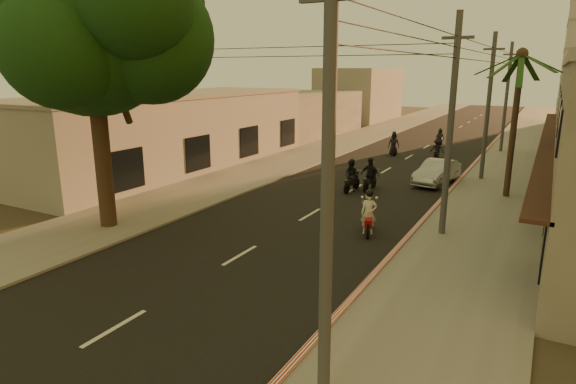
% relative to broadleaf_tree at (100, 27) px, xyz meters
% --- Properties ---
extents(ground, '(160.00, 160.00, 0.00)m').
position_rel_broadleaf_tree_xyz_m(ground, '(6.61, -2.14, -8.48)').
color(ground, '#383023').
rests_on(ground, ground).
extents(road, '(10.00, 140.00, 0.02)m').
position_rel_broadleaf_tree_xyz_m(road, '(6.61, 17.86, -8.47)').
color(road, black).
rests_on(road, ground).
extents(sidewalk_right, '(5.00, 140.00, 0.12)m').
position_rel_broadleaf_tree_xyz_m(sidewalk_right, '(14.11, 17.86, -8.42)').
color(sidewalk_right, slate).
rests_on(sidewalk_right, ground).
extents(sidewalk_left, '(5.00, 140.00, 0.12)m').
position_rel_broadleaf_tree_xyz_m(sidewalk_left, '(-0.89, 17.86, -8.42)').
color(sidewalk_left, slate).
rests_on(sidewalk_left, ground).
extents(curb_stripe, '(0.20, 60.00, 0.20)m').
position_rel_broadleaf_tree_xyz_m(curb_stripe, '(11.71, 12.86, -8.38)').
color(curb_stripe, '#AD2212').
rests_on(curb_stripe, ground).
extents(left_building, '(8.20, 24.20, 5.20)m').
position_rel_broadleaf_tree_xyz_m(left_building, '(-7.37, 11.86, -5.88)').
color(left_building, gray).
rests_on(left_building, ground).
extents(broadleaf_tree, '(9.60, 8.70, 12.10)m').
position_rel_broadleaf_tree_xyz_m(broadleaf_tree, '(0.00, 0.00, 0.00)').
color(broadleaf_tree, black).
rests_on(broadleaf_tree, ground).
extents(palm_tree, '(5.00, 5.00, 8.20)m').
position_rel_broadleaf_tree_xyz_m(palm_tree, '(14.61, 13.86, -1.33)').
color(palm_tree, black).
rests_on(palm_tree, ground).
extents(utility_poles, '(1.20, 48.26, 9.00)m').
position_rel_broadleaf_tree_xyz_m(utility_poles, '(12.81, 17.86, -1.94)').
color(utility_poles, '#38383A').
rests_on(utility_poles, ground).
extents(filler_left_near, '(8.00, 14.00, 4.40)m').
position_rel_broadleaf_tree_xyz_m(filler_left_near, '(-7.39, 31.86, -6.28)').
color(filler_left_near, gray).
rests_on(filler_left_near, ground).
extents(filler_left_far, '(8.00, 14.00, 7.00)m').
position_rel_broadleaf_tree_xyz_m(filler_left_far, '(-7.39, 49.86, -4.98)').
color(filler_left_far, gray).
rests_on(filler_left_far, ground).
extents(scooter_red, '(1.03, 1.91, 1.95)m').
position_rel_broadleaf_tree_xyz_m(scooter_red, '(10.00, 4.58, -7.61)').
color(scooter_red, black).
rests_on(scooter_red, ground).
extents(scooter_mid_a, '(0.97, 1.97, 1.94)m').
position_rel_broadleaf_tree_xyz_m(scooter_mid_a, '(6.68, 11.10, -7.60)').
color(scooter_mid_a, black).
rests_on(scooter_mid_a, ground).
extents(scooter_mid_b, '(1.09, 1.99, 1.96)m').
position_rel_broadleaf_tree_xyz_m(scooter_mid_b, '(7.48, 11.93, -7.60)').
color(scooter_mid_b, black).
rests_on(scooter_mid_b, ground).
extents(scooter_far_a, '(1.29, 1.91, 1.96)m').
position_rel_broadleaf_tree_xyz_m(scooter_far_a, '(5.23, 24.15, -7.58)').
color(scooter_far_a, black).
rests_on(scooter_far_a, ground).
extents(scooter_far_b, '(1.09, 1.74, 1.70)m').
position_rel_broadleaf_tree_xyz_m(scooter_far_b, '(8.73, 23.96, -7.70)').
color(scooter_far_b, black).
rests_on(scooter_far_b, ground).
extents(parked_car, '(2.84, 4.89, 1.46)m').
position_rel_broadleaf_tree_xyz_m(parked_car, '(10.55, 15.41, -7.74)').
color(parked_car, '#9FA2A7').
rests_on(parked_car, ground).
extents(scooter_far_c, '(1.12, 1.59, 1.65)m').
position_rel_broadleaf_tree_xyz_m(scooter_far_c, '(7.53, 30.87, -7.72)').
color(scooter_far_c, black).
rests_on(scooter_far_c, ground).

